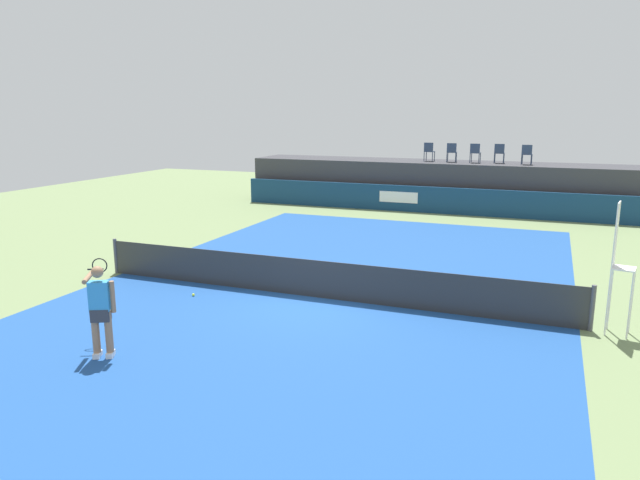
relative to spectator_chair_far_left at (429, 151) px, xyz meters
The scene contains 15 objects.
ground_plane 12.55m from the spectator_chair_far_left, 88.41° to the right, with size 48.00×48.00×0.00m, color #6B7F51.
court_inner 15.50m from the spectator_chair_far_left, 88.72° to the right, with size 12.00×22.00×0.00m, color #1C478C.
sponsor_wall 2.75m from the spectator_chair_far_left, 79.24° to the right, with size 18.00×0.22×1.20m.
spectator_platform 1.63m from the spectator_chair_far_left, ahead, with size 18.00×2.80×2.20m, color #38383D.
spectator_chair_far_left is the anchor object (origin of this frame).
spectator_chair_left 1.09m from the spectator_chair_far_left, ahead, with size 0.46×0.46×0.89m.
spectator_chair_center 2.17m from the spectator_chair_far_left, ahead, with size 0.46×0.46×0.89m.
spectator_chair_right 3.23m from the spectator_chair_far_left, ahead, with size 0.45×0.45×0.89m.
spectator_chair_far_right 4.45m from the spectator_chair_far_left, ahead, with size 0.46×0.46×0.89m.
umpire_chair 16.78m from the spectator_chair_far_left, 65.53° to the right, with size 0.51×0.51×2.76m.
tennis_net 15.42m from the spectator_chair_far_left, 88.72° to the right, with size 12.40×0.02×0.95m, color #2D2D2D.
net_post_near 16.49m from the spectator_chair_far_left, 111.01° to the right, with size 0.10×0.10×1.00m, color #4C4C51.
net_post_far 16.74m from the spectator_chair_far_left, 66.80° to the right, with size 0.10×0.10×1.00m, color #4C4C51.
tennis_player 20.26m from the spectator_chair_far_left, 95.94° to the right, with size 1.05×1.05×1.77m.
tennis_ball 16.73m from the spectator_chair_far_left, 99.04° to the right, with size 0.07×0.07×0.07m, color #D8EA33.
Camera 1 is at (5.18, -12.98, 4.53)m, focal length 32.98 mm.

